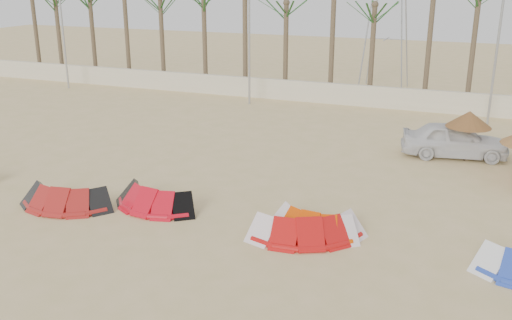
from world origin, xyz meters
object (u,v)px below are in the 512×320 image
at_px(kite_red_right, 310,223).
at_px(car, 455,140).
at_px(kite_red_mid, 158,195).
at_px(parasol_left, 469,119).
at_px(kite_red_left, 71,194).
at_px(kite_orange, 314,220).

distance_m(kite_red_right, car, 10.78).
height_order(kite_red_mid, kite_red_right, same).
bearing_deg(kite_red_right, parasol_left, 66.66).
distance_m(kite_red_mid, kite_red_right, 5.65).
xyz_separation_m(kite_red_left, kite_orange, (8.65, 1.09, -0.00)).
distance_m(kite_red_mid, parasol_left, 13.76).
distance_m(kite_red_left, car, 16.44).
distance_m(kite_red_left, kite_red_right, 8.62).
relative_size(kite_red_mid, kite_orange, 1.09).
bearing_deg(kite_orange, car, 69.64).
height_order(kite_red_left, kite_red_mid, same).
relative_size(kite_red_left, kite_red_mid, 1.05).
bearing_deg(kite_red_left, kite_red_mid, 19.87).
xyz_separation_m(kite_red_right, parasol_left, (4.21, 9.75, 1.45)).
bearing_deg(kite_red_right, car, 69.87).
distance_m(kite_red_left, parasol_left, 16.65).
distance_m(kite_red_right, parasol_left, 10.72).
height_order(kite_red_right, car, car).
height_order(parasol_left, car, parasol_left).
bearing_deg(parasol_left, kite_red_mid, -136.10).
bearing_deg(kite_red_right, kite_red_mid, 177.29).
bearing_deg(kite_red_left, kite_orange, 7.17).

